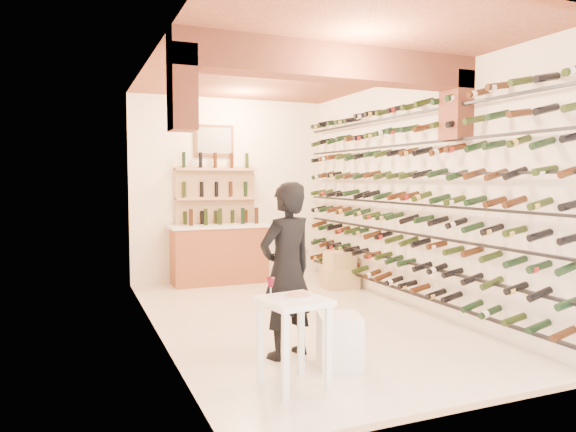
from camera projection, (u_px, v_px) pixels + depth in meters
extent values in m
plane|color=#F1E5D0|center=(297.00, 319.00, 6.82)|extent=(6.00, 6.00, 0.00)
cube|color=white|center=(230.00, 189.00, 9.48)|extent=(3.50, 0.02, 3.20)
cube|color=white|center=(457.00, 204.00, 3.94)|extent=(3.50, 0.02, 3.20)
cube|color=white|center=(156.00, 195.00, 6.05)|extent=(0.02, 6.00, 3.20)
cube|color=white|center=(413.00, 192.00, 7.37)|extent=(0.02, 6.00, 3.20)
cube|color=brown|center=(297.00, 65.00, 6.60)|extent=(3.50, 6.00, 0.02)
cube|color=brown|center=(334.00, 63.00, 5.69)|extent=(3.50, 0.35, 0.36)
cube|color=brown|center=(182.00, 89.00, 5.10)|extent=(0.24, 0.35, 0.80)
cube|color=brown|center=(456.00, 106.00, 6.33)|extent=(0.24, 0.35, 0.80)
cube|color=black|center=(402.00, 290.00, 7.41)|extent=(0.06, 5.70, 0.03)
cube|color=black|center=(402.00, 261.00, 7.38)|extent=(0.06, 5.70, 0.03)
cube|color=black|center=(403.00, 232.00, 7.35)|extent=(0.06, 5.70, 0.03)
cube|color=black|center=(403.00, 203.00, 7.32)|extent=(0.06, 5.70, 0.03)
cube|color=black|center=(404.00, 174.00, 7.29)|extent=(0.06, 5.70, 0.03)
cube|color=black|center=(404.00, 145.00, 7.27)|extent=(0.06, 5.70, 0.03)
cube|color=black|center=(404.00, 115.00, 7.24)|extent=(0.06, 5.70, 0.03)
cube|color=#9C5330|center=(220.00, 255.00, 9.12)|extent=(1.60, 0.55, 0.96)
cube|color=white|center=(220.00, 226.00, 9.09)|extent=(1.70, 0.62, 0.05)
cube|color=tan|center=(216.00, 224.00, 9.33)|extent=(1.40, 0.10, 2.00)
cube|color=tan|center=(217.00, 256.00, 9.28)|extent=(1.40, 0.28, 0.04)
cube|color=tan|center=(217.00, 227.00, 9.24)|extent=(1.40, 0.28, 0.04)
cube|color=tan|center=(217.00, 198.00, 9.21)|extent=(1.40, 0.28, 0.04)
cube|color=tan|center=(216.00, 169.00, 9.17)|extent=(1.40, 0.28, 0.04)
cube|color=brown|center=(214.00, 141.00, 9.28)|extent=(0.70, 0.04, 0.55)
cube|color=#99998C|center=(214.00, 141.00, 9.26)|extent=(0.60, 0.01, 0.45)
cube|color=white|center=(294.00, 301.00, 4.56)|extent=(0.61, 0.61, 0.05)
cube|color=white|center=(285.00, 357.00, 4.29)|extent=(0.05, 0.05, 0.72)
cube|color=white|center=(328.00, 348.00, 4.51)|extent=(0.05, 0.05, 0.72)
cube|color=white|center=(260.00, 343.00, 4.65)|extent=(0.05, 0.05, 0.72)
cube|color=white|center=(301.00, 335.00, 4.88)|extent=(0.05, 0.05, 0.72)
cylinder|color=white|center=(298.00, 296.00, 4.59)|extent=(0.24, 0.24, 0.02)
cylinder|color=#BF7266|center=(298.00, 294.00, 4.59)|extent=(0.18, 0.18, 0.02)
cube|color=white|center=(279.00, 302.00, 4.37)|extent=(0.17, 0.17, 0.02)
cylinder|color=white|center=(271.00, 296.00, 4.64)|extent=(0.07, 0.07, 0.00)
cylinder|color=white|center=(271.00, 290.00, 4.64)|extent=(0.01, 0.01, 0.09)
cone|color=#550717|center=(271.00, 282.00, 4.63)|extent=(0.08, 0.08, 0.08)
cube|color=white|center=(340.00, 340.00, 5.08)|extent=(0.49, 0.49, 0.49)
imported|color=black|center=(287.00, 270.00, 5.31)|extent=(0.74, 0.61, 1.76)
cylinder|color=silver|center=(294.00, 307.00, 7.40)|extent=(0.42, 0.42, 0.03)
cylinder|color=silver|center=(294.00, 280.00, 7.38)|extent=(0.08, 0.08, 0.74)
cylinder|color=silver|center=(294.00, 252.00, 7.35)|extent=(0.40, 0.40, 0.07)
torus|color=silver|center=(294.00, 291.00, 7.39)|extent=(0.32, 0.32, 0.03)
cube|color=tan|center=(340.00, 278.00, 8.71)|extent=(0.61, 0.46, 0.34)
cube|color=tan|center=(340.00, 260.00, 8.69)|extent=(0.48, 0.35, 0.27)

